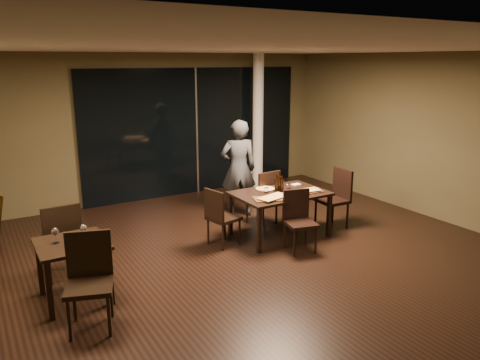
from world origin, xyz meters
name	(u,v)px	position (x,y,z in m)	size (l,w,h in m)	color
ground	(254,266)	(0.00, 0.00, 0.00)	(8.00, 8.00, 0.00)	black
wall_back	(150,127)	(0.00, 4.05, 1.50)	(8.00, 0.10, 3.00)	#4B4328
wall_right	(447,138)	(4.05, 0.00, 1.50)	(0.10, 8.00, 3.00)	#4B4328
ceiling	(256,47)	(0.00, 0.00, 3.02)	(8.00, 8.00, 0.04)	white
window_panel	(196,131)	(1.00, 3.96, 1.35)	(5.00, 0.06, 2.70)	black
column	(258,122)	(2.40, 3.65, 1.50)	(0.24, 0.24, 3.00)	white
main_table	(280,197)	(1.00, 0.80, 0.68)	(1.50, 1.00, 0.75)	black
side_table	(72,252)	(-2.40, 0.30, 0.62)	(0.80, 0.80, 0.75)	black
chair_main_far	(265,195)	(1.08, 1.36, 0.55)	(0.49, 0.49, 0.99)	black
chair_main_near	(299,217)	(0.91, 0.18, 0.52)	(0.52, 0.52, 0.93)	black
chair_main_left	(220,214)	(-0.07, 0.91, 0.52)	(0.52, 0.52, 0.93)	black
chair_main_right	(336,195)	(2.11, 0.67, 0.57)	(0.49, 0.49, 1.03)	black
chair_side_far	(61,237)	(-2.41, 0.97, 0.59)	(0.51, 0.51, 1.06)	black
chair_side_near	(89,275)	(-2.36, -0.37, 0.59)	(0.62, 0.62, 1.06)	black
diner	(238,168)	(0.96, 2.07, 0.91)	(0.61, 0.41, 1.81)	#303336
pizza_board_left	(273,198)	(0.69, 0.55, 0.76)	(0.62, 0.31, 0.01)	#422A15
pizza_board_right	(306,192)	(1.37, 0.59, 0.76)	(0.55, 0.27, 0.01)	#4B2918
oblong_pizza_left	(273,197)	(0.69, 0.55, 0.77)	(0.49, 0.23, 0.02)	maroon
oblong_pizza_right	(306,191)	(1.37, 0.59, 0.77)	(0.45, 0.21, 0.02)	maroon
round_pizza	(265,189)	(0.89, 1.07, 0.76)	(0.31, 0.31, 0.01)	#BA3114
bottle_a	(277,183)	(0.97, 0.86, 0.90)	(0.07, 0.07, 0.30)	black
bottle_b	(282,184)	(1.05, 0.82, 0.88)	(0.06, 0.06, 0.26)	black
bottle_c	(280,181)	(1.04, 0.87, 0.92)	(0.08, 0.08, 0.34)	black
tumbler_left	(266,190)	(0.80, 0.90, 0.79)	(0.07, 0.07, 0.08)	white
tumbler_right	(289,186)	(1.26, 0.91, 0.79)	(0.07, 0.07, 0.09)	white
napkin_near	(313,189)	(1.58, 0.66, 0.76)	(0.18, 0.10, 0.01)	white
napkin_far	(297,184)	(1.53, 1.04, 0.76)	(0.18, 0.10, 0.01)	white
wine_glass_a	(56,236)	(-2.56, 0.36, 0.84)	(0.08, 0.08, 0.18)	white
wine_glass_b	(84,233)	(-2.25, 0.26, 0.85)	(0.09, 0.09, 0.19)	white
side_napkin	(79,247)	(-2.35, 0.10, 0.76)	(0.18, 0.11, 0.01)	white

